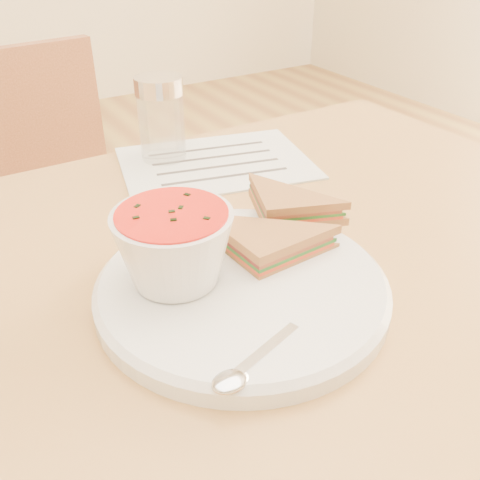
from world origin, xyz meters
TOP-DOWN VIEW (x-y plane):
  - dining_table at (0.00, 0.00)m, footprint 1.00×0.70m
  - chair_far at (-0.09, 0.51)m, footprint 0.42×0.42m
  - plate at (-0.03, -0.06)m, footprint 0.34×0.34m
  - soup_bowl at (-0.08, -0.03)m, footprint 0.14×0.14m
  - sandwich_half_a at (-0.02, -0.07)m, footprint 0.11×0.11m
  - sandwich_half_b at (0.03, -0.01)m, footprint 0.12×0.12m
  - spoon at (-0.06, -0.15)m, footprint 0.16×0.08m
  - paper_menu at (0.10, 0.23)m, footprint 0.31×0.26m
  - condiment_shaker at (0.04, 0.29)m, footprint 0.09×0.09m

SIDE VIEW (x-z plane):
  - dining_table at x=0.00m, z-range 0.00..0.75m
  - chair_far at x=-0.09m, z-range 0.00..0.85m
  - paper_menu at x=0.10m, z-range 0.75..0.75m
  - plate at x=-0.03m, z-range 0.75..0.77m
  - spoon at x=-0.06m, z-range 0.77..0.78m
  - sandwich_half_a at x=-0.02m, z-range 0.77..0.80m
  - sandwich_half_b at x=0.03m, z-range 0.78..0.81m
  - soup_bowl at x=-0.08m, z-range 0.77..0.84m
  - condiment_shaker at x=0.04m, z-range 0.75..0.87m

